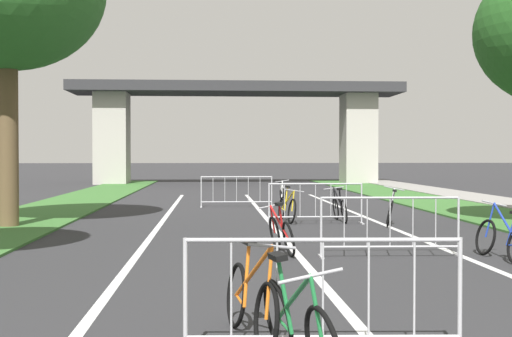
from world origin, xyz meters
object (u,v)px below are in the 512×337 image
at_px(crowd_barrier_third, 315,204).
at_px(bicycle_silver_6, 390,210).
at_px(bicycle_yellow_0, 287,208).
at_px(bicycle_orange_4, 250,302).
at_px(crowd_barrier_second, 390,227).
at_px(bicycle_white_5, 283,196).
at_px(crowd_barrier_nearest, 323,298).
at_px(bicycle_green_1, 298,328).
at_px(bicycle_blue_2, 502,239).
at_px(bicycle_black_7, 340,208).
at_px(crowd_barrier_fourth, 237,192).
at_px(bicycle_red_3, 281,234).

height_order(crowd_barrier_third, bicycle_silver_6, crowd_barrier_third).
distance_m(bicycle_yellow_0, bicycle_orange_4, 11.49).
height_order(crowd_barrier_second, bicycle_white_5, crowd_barrier_second).
height_order(bicycle_yellow_0, bicycle_white_5, bicycle_yellow_0).
bearing_deg(crowd_barrier_nearest, bicycle_green_1, -119.96).
relative_size(crowd_barrier_second, bicycle_blue_2, 1.43).
bearing_deg(bicycle_silver_6, crowd_barrier_nearest, -93.64).
bearing_deg(bicycle_silver_6, bicycle_black_7, 151.24).
relative_size(bicycle_yellow_0, bicycle_orange_4, 0.97).
relative_size(bicycle_green_1, bicycle_blue_2, 1.01).
bearing_deg(bicycle_blue_2, crowd_barrier_third, 104.16).
relative_size(crowd_barrier_second, bicycle_green_1, 1.41).
xyz_separation_m(bicycle_yellow_0, bicycle_black_7, (1.41, 0.04, -0.00)).
bearing_deg(crowd_barrier_fourth, bicycle_white_5, 13.64).
bearing_deg(bicycle_black_7, bicycle_orange_4, -106.53).
bearing_deg(bicycle_yellow_0, bicycle_white_5, -103.50).
xyz_separation_m(bicycle_silver_6, bicycle_black_7, (-1.09, 1.01, -0.01)).
relative_size(crowd_barrier_second, bicycle_white_5, 1.50).
bearing_deg(bicycle_white_5, bicycle_blue_2, -67.05).
bearing_deg(crowd_barrier_second, crowd_barrier_fourth, 101.10).
bearing_deg(bicycle_orange_4, crowd_barrier_second, -129.64).
relative_size(crowd_barrier_second, bicycle_silver_6, 1.51).
xyz_separation_m(crowd_barrier_third, bicycle_red_3, (-1.41, -5.18, -0.16)).
bearing_deg(bicycle_white_5, bicycle_black_7, -68.81).
relative_size(bicycle_green_1, bicycle_red_3, 1.08).
bearing_deg(crowd_barrier_third, crowd_barrier_fourth, 107.65).
bearing_deg(bicycle_red_3, bicycle_green_1, -103.65).
distance_m(crowd_barrier_second, crowd_barrier_fourth, 11.68).
relative_size(crowd_barrier_third, bicycle_green_1, 1.40).
bearing_deg(bicycle_red_3, crowd_barrier_second, -25.69).
height_order(crowd_barrier_nearest, bicycle_orange_4, crowd_barrier_nearest).
relative_size(bicycle_blue_2, bicycle_silver_6, 1.06).
xyz_separation_m(crowd_barrier_third, bicycle_orange_4, (-2.28, -10.88, -0.15)).
distance_m(bicycle_red_3, bicycle_silver_6, 5.71).
bearing_deg(bicycle_green_1, crowd_barrier_third, -111.93).
bearing_deg(bicycle_black_7, bicycle_yellow_0, 179.69).
xyz_separation_m(crowd_barrier_third, bicycle_black_7, (0.73, 0.54, -0.16)).
xyz_separation_m(bicycle_red_3, bicycle_black_7, (2.14, 5.71, 0.00)).
xyz_separation_m(crowd_barrier_nearest, bicycle_blue_2, (3.91, 5.29, -0.16)).
bearing_deg(bicycle_orange_4, crowd_barrier_nearest, 124.03).
bearing_deg(crowd_barrier_nearest, bicycle_orange_4, 135.91).
relative_size(bicycle_blue_2, bicycle_red_3, 1.07).
xyz_separation_m(crowd_barrier_second, bicycle_blue_2, (1.80, -0.44, -0.16)).
height_order(bicycle_green_1, bicycle_orange_4, bicycle_orange_4).
xyz_separation_m(bicycle_yellow_0, bicycle_silver_6, (2.50, -0.98, 0.01)).
xyz_separation_m(bicycle_orange_4, bicycle_silver_6, (4.11, 10.40, -0.00)).
relative_size(crowd_barrier_nearest, crowd_barrier_fourth, 1.01).
bearing_deg(bicycle_red_3, bicycle_silver_6, 46.48).
bearing_deg(bicycle_red_3, crowd_barrier_third, 65.74).
distance_m(bicycle_white_5, bicycle_silver_6, 6.90).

